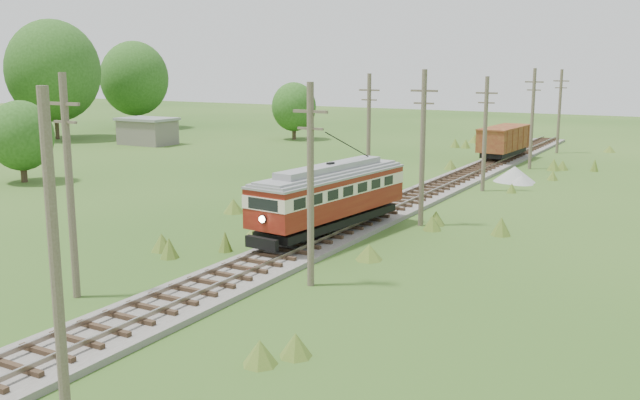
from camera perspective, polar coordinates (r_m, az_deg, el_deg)
The scene contains 17 objects.
railbed_main at distance 45.93m, azimuth 5.70°, elevation -0.64°, with size 3.60×96.00×0.57m.
streetcar at distance 38.27m, azimuth 0.84°, elevation 0.58°, with size 3.87×11.60×5.25m.
gondola at distance 70.80m, azimuth 14.52°, elevation 4.68°, with size 3.21×8.56×2.80m.
gravel_pile at distance 58.83m, azimuth 15.38°, elevation 1.96°, with size 3.41×3.62×1.24m.
utility_pole_r_1 at distance 19.88m, azimuth -20.47°, elevation -4.21°, with size 0.30×0.30×8.80m.
utility_pole_r_2 at distance 29.62m, azimuth -0.77°, elevation 1.34°, with size 1.60×0.30×8.60m.
utility_pole_r_3 at distance 41.28m, azimuth 8.21°, elevation 4.24°, with size 1.60×0.30×9.00m.
utility_pole_r_4 at distance 53.64m, azimuth 13.06°, elevation 5.26°, with size 1.60×0.30×8.40m.
utility_pole_r_5 at distance 66.07m, azimuth 16.62°, elevation 6.33°, with size 1.60×0.30×8.90m.
utility_pole_r_6 at distance 78.82m, azimuth 18.61°, elevation 6.81°, with size 1.60×0.30×8.70m.
utility_pole_l_a at distance 29.73m, azimuth -19.40°, elevation 1.15°, with size 1.60×0.30×9.00m.
utility_pole_l_b at distance 52.56m, azimuth 3.91°, elevation 5.52°, with size 1.60×0.30×8.60m.
tree_left_4 at distance 94.50m, azimuth -20.57°, elevation 9.64°, with size 11.34×11.34×14.61m.
tree_left_5 at distance 106.97m, azimuth -14.63°, elevation 9.39°, with size 9.66×9.66×12.44m.
tree_mid_a at distance 88.34m, azimuth -2.10°, elevation 7.46°, with size 5.46×5.46×7.03m.
tree_mid_c at distance 60.99m, azimuth -22.81°, elevation 4.77°, with size 5.04×5.04×6.49m.
shed at distance 85.41m, azimuth -13.63°, elevation 5.39°, with size 6.40×4.40×3.10m.
Camera 1 is at (17.94, -7.27, 9.36)m, focal length 40.00 mm.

